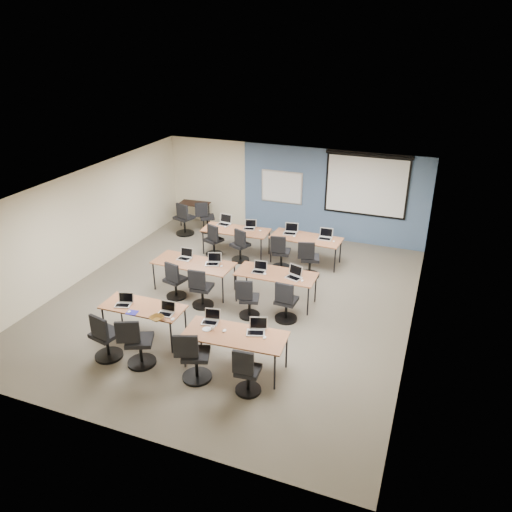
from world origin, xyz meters
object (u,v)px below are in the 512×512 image
at_px(task_chair_2, 194,360).
at_px(task_chair_11, 309,262).
at_px(training_table_front_left, 143,308).
at_px(training_table_back_left, 236,231).
at_px(task_chair_6, 248,302).
at_px(task_chair_9, 240,248).
at_px(task_chair_7, 286,305).
at_px(projector_screen, 367,182).
at_px(laptop_11, 325,236).
at_px(training_table_back_right, 306,239).
at_px(laptop_10, 291,231).
at_px(task_chair_1, 138,346).
at_px(spare_chair_b, 184,221).
at_px(laptop_9, 250,227).
at_px(laptop_4, 185,256).
at_px(laptop_5, 213,261).
at_px(utility_table, 194,206).
at_px(spare_chair_a, 206,220).
at_px(task_chair_4, 175,283).
at_px(training_table_mid_right, 276,275).
at_px(whiteboard, 282,187).
at_px(training_table_mid_left, 194,264).
at_px(laptop_3, 257,329).
at_px(laptop_2, 211,319).
at_px(laptop_8, 225,222).
at_px(task_chair_8, 214,243).
at_px(laptop_6, 259,269).
at_px(task_chair_10, 280,255).
at_px(laptop_0, 124,302).
at_px(task_chair_5, 201,291).
at_px(laptop_1, 166,311).
at_px(task_chair_0, 105,340).
at_px(laptop_7, 294,275).

relative_size(task_chair_2, task_chair_11, 1.02).
height_order(training_table_front_left, training_table_back_left, same).
distance_m(task_chair_6, task_chair_9, 2.89).
bearing_deg(task_chair_11, task_chair_7, -103.21).
height_order(projector_screen, laptop_11, projector_screen).
distance_m(training_table_back_right, laptop_10, 0.51).
bearing_deg(task_chair_1, spare_chair_b, 87.04).
bearing_deg(task_chair_6, training_table_back_right, 66.92).
bearing_deg(laptop_9, laptop_4, -123.66).
bearing_deg(laptop_5, task_chair_1, -109.53).
bearing_deg(task_chair_1, task_chair_6, 37.11).
bearing_deg(utility_table, laptop_4, -69.25).
bearing_deg(training_table_back_left, spare_chair_a, 138.81).
bearing_deg(training_table_back_right, task_chair_4, -124.80).
xyz_separation_m(training_table_mid_right, task_chair_7, (0.47, -0.72, -0.28)).
relative_size(whiteboard, training_table_mid_left, 0.66).
bearing_deg(laptop_3, task_chair_11, 72.52).
height_order(laptop_2, laptop_11, laptop_11).
distance_m(whiteboard, projector_screen, 2.54).
distance_m(laptop_5, laptop_8, 2.59).
bearing_deg(task_chair_8, training_table_front_left, -62.98).
height_order(training_table_front_left, task_chair_8, task_chair_8).
relative_size(laptop_6, task_chair_10, 0.31).
bearing_deg(spare_chair_b, projector_screen, 31.31).
bearing_deg(training_table_mid_left, training_table_back_left, 88.98).
distance_m(task_chair_10, spare_chair_b, 3.70).
distance_m(laptop_10, utility_table, 3.83).
xyz_separation_m(laptop_0, task_chair_5, (0.91, 1.59, -0.39)).
distance_m(training_table_front_left, laptop_8, 4.77).
xyz_separation_m(projector_screen, task_chair_2, (-1.69, -7.33, -1.46)).
height_order(training_table_mid_left, laptop_1, laptop_1).
xyz_separation_m(task_chair_0, laptop_3, (2.75, 0.85, 0.37)).
relative_size(laptop_4, laptop_7, 0.94).
relative_size(laptop_5, laptop_7, 0.96).
distance_m(laptop_0, task_chair_4, 1.78).
bearing_deg(laptop_9, laptop_0, -116.40).
relative_size(laptop_4, laptop_11, 0.92).
bearing_deg(spare_chair_a, training_table_mid_left, -99.02).
height_order(whiteboard, training_table_mid_right, whiteboard).
relative_size(task_chair_8, laptop_10, 2.69).
xyz_separation_m(training_table_mid_right, laptop_1, (-1.44, -2.41, 0.10)).
xyz_separation_m(training_table_back_left, laptop_4, (-0.40, -2.17, 0.10)).
relative_size(task_chair_0, spare_chair_b, 0.98).
bearing_deg(training_table_back_right, training_table_back_left, -172.72).
distance_m(task_chair_4, laptop_9, 3.15).
distance_m(laptop_2, spare_chair_a, 6.45).
distance_m(training_table_front_left, training_table_back_right, 5.08).
xyz_separation_m(task_chair_4, utility_table, (-1.77, 4.42, 0.26)).
relative_size(laptop_6, spare_chair_a, 0.31).
bearing_deg(task_chair_0, laptop_0, 109.10).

